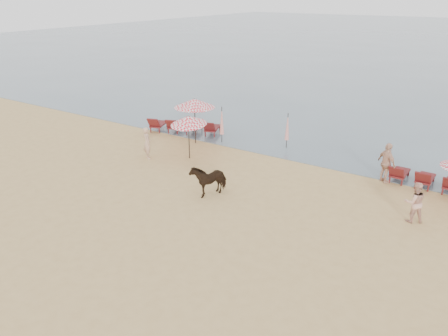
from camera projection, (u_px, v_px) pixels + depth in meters
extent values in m
plane|color=tan|center=(147.00, 241.00, 15.49)|extent=(120.00, 120.00, 0.00)
cube|color=maroon|center=(159.00, 124.00, 27.65)|extent=(1.15, 1.65, 0.09)
cube|color=maroon|center=(154.00, 123.00, 26.81)|extent=(0.82, 0.69, 0.66)
cube|color=maroon|center=(176.00, 125.00, 27.39)|extent=(1.15, 1.65, 0.09)
cube|color=maroon|center=(172.00, 124.00, 26.55)|extent=(0.82, 0.69, 0.66)
cube|color=maroon|center=(194.00, 127.00, 27.13)|extent=(1.15, 1.65, 0.09)
cube|color=maroon|center=(190.00, 126.00, 26.29)|extent=(0.82, 0.69, 0.66)
cube|color=maroon|center=(213.00, 128.00, 26.87)|extent=(1.15, 1.65, 0.09)
cube|color=maroon|center=(209.00, 127.00, 26.03)|extent=(0.82, 0.69, 0.66)
cube|color=maroon|center=(400.00, 173.00, 20.37)|extent=(0.69, 1.44, 0.08)
cube|color=maroon|center=(396.00, 172.00, 19.68)|extent=(0.67, 0.48, 0.63)
cube|color=maroon|center=(425.00, 178.00, 19.79)|extent=(0.69, 1.44, 0.08)
cube|color=maroon|center=(423.00, 178.00, 19.09)|extent=(0.67, 0.48, 0.63)
cylinder|color=black|center=(195.00, 123.00, 24.95)|extent=(0.06, 0.06, 2.43)
cone|color=red|center=(195.00, 103.00, 24.51)|extent=(2.32, 2.32, 0.50)
sphere|color=black|center=(194.00, 99.00, 24.42)|extent=(0.09, 0.09, 0.09)
cylinder|color=black|center=(189.00, 139.00, 22.73)|extent=(0.05, 0.05, 2.13)
cone|color=red|center=(188.00, 120.00, 22.35)|extent=(1.88, 1.92, 0.64)
sphere|color=black|center=(188.00, 116.00, 22.27)|extent=(0.08, 0.08, 0.08)
cylinder|color=black|center=(222.00, 125.00, 25.06)|extent=(0.05, 0.05, 2.14)
cone|color=red|center=(222.00, 121.00, 24.97)|extent=(0.26, 0.26, 1.61)
cylinder|color=black|center=(287.00, 131.00, 24.21)|extent=(0.04, 0.04, 2.03)
cone|color=red|center=(287.00, 127.00, 24.12)|extent=(0.25, 0.25, 1.52)
imported|color=black|center=(209.00, 179.00, 18.90)|extent=(1.24, 1.78, 1.37)
imported|color=tan|center=(147.00, 143.00, 22.84)|extent=(0.73, 0.68, 1.69)
imported|color=tan|center=(414.00, 202.00, 16.53)|extent=(1.00, 0.95, 1.63)
imported|color=tan|center=(387.00, 163.00, 19.91)|extent=(1.16, 1.05, 1.90)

